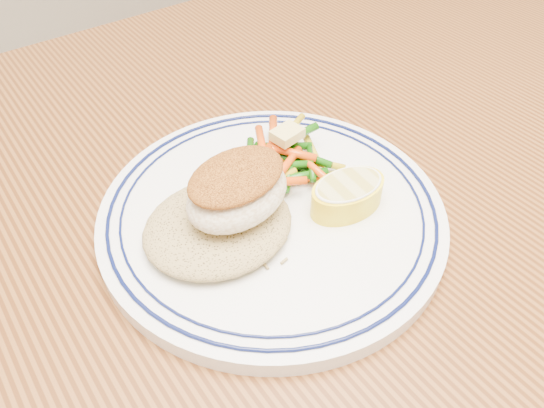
{
  "coord_description": "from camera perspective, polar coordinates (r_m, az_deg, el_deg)",
  "views": [
    {
      "loc": [
        -0.16,
        -0.26,
        1.08
      ],
      "look_at": [
        0.03,
        0.0,
        0.77
      ],
      "focal_mm": 35.0,
      "sensor_mm": 36.0,
      "label": 1
    }
  ],
  "objects": [
    {
      "name": "dining_table",
      "position": [
        0.52,
        -2.81,
        -10.87
      ],
      "size": [
        1.5,
        0.9,
        0.75
      ],
      "color": "#512910",
      "rests_on": "ground"
    },
    {
      "name": "fish_fillet",
      "position": [
        0.41,
        -3.76,
        1.55
      ],
      "size": [
        0.1,
        0.08,
        0.05
      ],
      "color": "#F7EBCC",
      "rests_on": "rice_pilaf"
    },
    {
      "name": "vegetable_pile",
      "position": [
        0.48,
        1.71,
        4.92
      ],
      "size": [
        0.1,
        0.1,
        0.03
      ],
      "color": "#16540A",
      "rests_on": "plate"
    },
    {
      "name": "rice_pilaf",
      "position": [
        0.42,
        -5.85,
        -2.02
      ],
      "size": [
        0.12,
        0.11,
        0.02
      ],
      "primitive_type": "ellipsoid",
      "color": "#99814C",
      "rests_on": "plate"
    },
    {
      "name": "butter_pat",
      "position": [
        0.48,
        1.63,
        7.52
      ],
      "size": [
        0.03,
        0.02,
        0.01
      ],
      "primitive_type": "cube",
      "rotation": [
        0.0,
        0.0,
        0.16
      ],
      "color": "#E1CD6E",
      "rests_on": "vegetable_pile"
    },
    {
      "name": "lemon_wedge",
      "position": [
        0.45,
        8.11,
        1.09
      ],
      "size": [
        0.07,
        0.07,
        0.03
      ],
      "color": "yellow",
      "rests_on": "plate"
    },
    {
      "name": "plate",
      "position": [
        0.45,
        -0.0,
        -0.96
      ],
      "size": [
        0.29,
        0.29,
        0.02
      ],
      "color": "white",
      "rests_on": "dining_table"
    }
  ]
}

